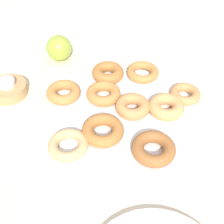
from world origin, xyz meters
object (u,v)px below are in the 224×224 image
(donut_3, at_px, (68,145))
(candle_holder, at_px, (8,89))
(donut_4, at_px, (185,94))
(donut_8, at_px, (64,92))
(donut_5, at_px, (103,130))
(apple, at_px, (60,48))
(donut_6, at_px, (102,94))
(donut_0, at_px, (153,149))
(tealight, at_px, (6,83))
(donut_1, at_px, (166,107))
(donut_2, at_px, (134,107))
(donut_9, at_px, (108,73))
(donut_7, at_px, (143,72))
(donut_plate, at_px, (122,118))

(donut_3, relative_size, candle_holder, 0.89)
(donut_4, relative_size, donut_8, 0.88)
(donut_5, xyz_separation_m, apple, (0.33, -0.07, 0.01))
(donut_3, relative_size, donut_6, 1.00)
(donut_6, height_order, apple, apple)
(donut_0, distance_m, donut_3, 0.18)
(donut_3, distance_m, apple, 0.36)
(donut_3, height_order, donut_6, donut_6)
(tealight, height_order, apple, apple)
(donut_4, distance_m, candle_holder, 0.46)
(donut_6, distance_m, candle_holder, 0.25)
(donut_1, bearing_deg, apple, 14.22)
(donut_2, relative_size, donut_9, 0.97)
(donut_9, xyz_separation_m, candle_holder, (0.11, 0.24, -0.01))
(donut_3, xyz_separation_m, apple, (0.32, -0.16, 0.01))
(donut_6, distance_m, donut_8, 0.10)
(donut_3, relative_size, donut_7, 0.99)
(donut_7, bearing_deg, donut_3, 109.82)
(donut_8, bearing_deg, donut_4, -126.12)
(donut_plate, relative_size, tealight, 8.58)
(donut_plate, xyz_separation_m, donut_3, (-0.01, 0.15, 0.02))
(donut_6, bearing_deg, donut_1, -142.32)
(donut_6, bearing_deg, candle_holder, 47.21)
(donut_9, bearing_deg, apple, 17.26)
(donut_2, relative_size, donut_4, 1.11)
(donut_2, bearing_deg, tealight, 40.66)
(donut_0, distance_m, apple, 0.44)
(donut_7, bearing_deg, donut_5, 118.84)
(donut_7, distance_m, apple, 0.26)
(tealight, bearing_deg, donut_2, -139.34)
(donut_5, height_order, donut_7, donut_5)
(donut_0, bearing_deg, donut_3, 50.92)
(donut_8, relative_size, candle_holder, 0.89)
(donut_plate, bearing_deg, donut_7, -56.05)
(donut_3, height_order, donut_9, donut_9)
(donut_plate, distance_m, donut_5, 0.08)
(donut_0, relative_size, donut_7, 1.07)
(donut_0, relative_size, donut_1, 1.10)
(donut_5, bearing_deg, donut_3, 83.07)
(donut_1, bearing_deg, donut_9, 11.43)
(donut_5, xyz_separation_m, tealight, (0.27, 0.12, 0.01))
(donut_9, bearing_deg, donut_0, 165.52)
(donut_1, distance_m, donut_4, 0.07)
(donut_3, distance_m, donut_9, 0.26)
(donut_2, bearing_deg, donut_9, -10.13)
(tealight, bearing_deg, donut_plate, -143.23)
(donut_2, height_order, candle_holder, donut_2)
(donut_1, height_order, donut_4, donut_1)
(donut_plate, height_order, tealight, tealight)
(donut_1, xyz_separation_m, tealight, (0.30, 0.28, 0.01))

